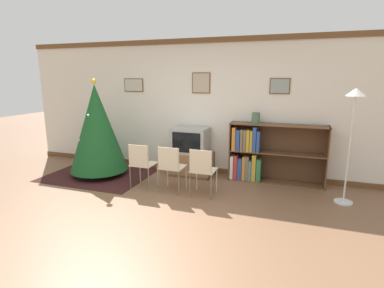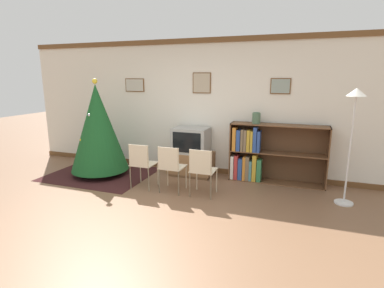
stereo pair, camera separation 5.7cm
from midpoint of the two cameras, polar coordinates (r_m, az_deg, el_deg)
The scene contains 12 objects.
ground_plane at distance 4.28m, azimuth -8.58°, elevation -14.65°, with size 24.00×24.00×0.00m, color brown.
wall_back at distance 6.17m, azimuth 2.12°, elevation 7.03°, with size 8.16×0.11×2.70m.
area_rug at distance 6.46m, azimuth -16.69°, elevation -5.48°, with size 2.02×1.63×0.01m.
christmas_tree at distance 6.24m, azimuth -17.24°, elevation 2.92°, with size 1.14×1.14×1.92m.
tv_console at distance 6.10m, azimuth 0.09°, elevation -3.70°, with size 0.88×0.54×0.47m.
television at distance 5.98m, azimuth 0.08°, elevation 0.75°, with size 0.70×0.52×0.50m.
folding_chair_left at distance 5.36m, azimuth -9.30°, elevation -3.58°, with size 0.40×0.40×0.82m.
folding_chair_center at distance 5.12m, azimuth -3.77°, elevation -4.20°, with size 0.40×0.40×0.82m.
folding_chair_right at distance 4.93m, azimuth 2.25°, elevation -4.84°, with size 0.40×0.40×0.82m.
bookshelf at distance 5.83m, azimuth 12.92°, elevation -2.00°, with size 1.75×0.36×1.11m.
vase at distance 5.70m, azimuth 12.43°, elevation 4.90°, with size 0.15×0.15×0.21m.
standing_lamp at distance 5.06m, azimuth 28.72°, elevation 4.61°, with size 0.28×0.28×1.80m.
Camera 2 is at (1.87, -3.33, 1.95)m, focal length 28.00 mm.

